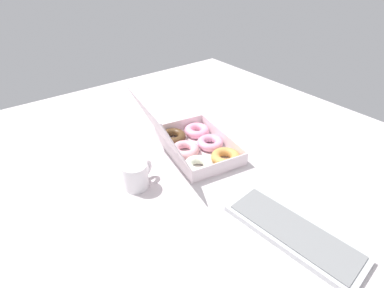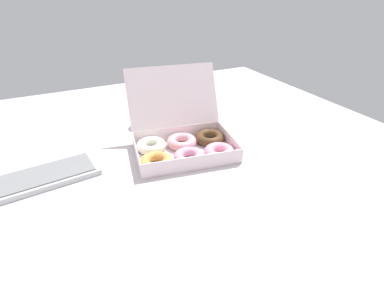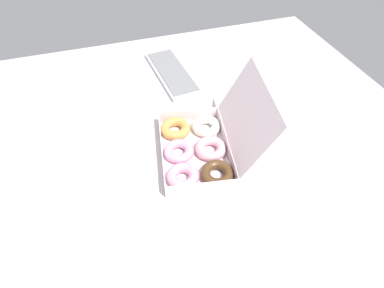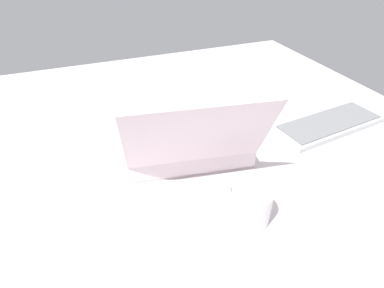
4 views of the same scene
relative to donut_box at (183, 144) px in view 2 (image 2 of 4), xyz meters
The scene contains 4 objects.
ground_plane 4.97cm from the donut_box, 65.10° to the left, with size 180.00×180.00×2.00cm, color silver.
donut_box is the anchor object (origin of this frame).
keyboard 51.30cm from the donut_box, behind, with size 41.51×18.65×2.20cm.
coffee_mug 29.24cm from the donut_box, 98.89° to the left, with size 8.82×12.41×9.44cm.
Camera 2 is at (-40.60, -90.41, 56.96)cm, focal length 28.00 mm.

